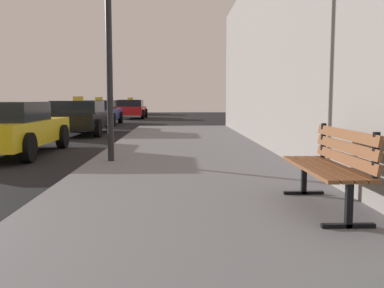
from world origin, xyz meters
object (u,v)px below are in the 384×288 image
at_px(car_black, 80,117).
at_px(car_silver, 130,107).
at_px(street_lamp, 108,14).
at_px(car_yellow, 7,128).
at_px(car_red, 131,109).
at_px(bench, 332,162).
at_px(car_blue, 100,112).

distance_m(car_black, car_silver, 21.97).
xyz_separation_m(street_lamp, car_yellow, (-2.78, 2.10, -2.27)).
height_order(car_yellow, car_red, car_red).
bearing_deg(car_black, car_yellow, -93.14).
bearing_deg(car_silver, car_yellow, -89.64).
xyz_separation_m(car_black, car_red, (0.46, 13.44, -0.00)).
bearing_deg(street_lamp, bench, -51.79).
height_order(bench, car_blue, car_blue).
xyz_separation_m(car_blue, car_silver, (-0.16, 15.78, 0.00)).
distance_m(car_yellow, car_blue, 12.30).
relative_size(car_black, car_red, 1.05).
height_order(street_lamp, car_yellow, street_lamp).
bearing_deg(bench, car_yellow, 134.22).
height_order(bench, street_lamp, street_lamp).
bearing_deg(car_red, car_yellow, -92.34).
bearing_deg(car_yellow, car_red, 87.66).
relative_size(bench, street_lamp, 0.41).
bearing_deg(street_lamp, car_red, 95.23).
bearing_deg(bench, car_blue, 107.40).
xyz_separation_m(bench, car_silver, (-5.92, 33.94, -0.01)).
bearing_deg(car_yellow, street_lamp, -37.01).
distance_m(street_lamp, car_blue, 14.84).
relative_size(car_blue, car_silver, 0.99).
bearing_deg(car_silver, street_lamp, -84.40).
height_order(car_red, car_silver, car_red).
distance_m(car_blue, car_red, 7.30).
bearing_deg(car_red, car_blue, -96.43).
height_order(street_lamp, car_silver, street_lamp).
bearing_deg(car_blue, street_lamp, -78.99).
height_order(bench, car_yellow, car_yellow).
relative_size(car_yellow, car_silver, 0.97).
bearing_deg(car_black, car_red, 88.02).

